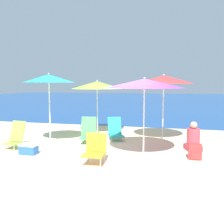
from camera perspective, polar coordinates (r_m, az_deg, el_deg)
The scene contains 14 objects.
ground_plane at distance 6.76m, azimuth -0.96°, elevation -9.82°, with size 60.00×60.00×0.00m, color beige.
sea_water at distance 30.89m, azimuth 10.88°, elevation 2.80°, with size 60.00×40.00×0.01m.
beach_umbrella_teal at distance 7.96m, azimuth -14.26°, elevation 7.42°, with size 1.60×1.60×2.22m.
beach_umbrella_red at distance 8.31m, azimuth 11.74°, elevation 7.27°, with size 1.92×1.92×2.21m.
beach_umbrella_purple at distance 6.41m, azimuth 7.41°, elevation 6.47°, with size 2.08×2.08×2.06m.
beach_umbrella_lime at distance 9.41m, azimuth -3.40°, elevation 6.16°, with size 1.93×1.93×2.03m.
beach_chair_lime at distance 7.92m, azimuth -21.14°, elevation -5.15°, with size 0.53×0.58×0.79m.
beach_chair_orange at distance 6.01m, azimuth -3.90°, elevation -8.41°, with size 0.52×0.57×0.71m.
beach_chair_green at distance 8.00m, azimuth -5.43°, elevation -4.40°, with size 0.53×0.54×0.84m.
beach_chair_teal at distance 8.48m, azimuth 0.75°, elevation -4.18°, with size 0.67×0.73×0.77m.
person_seated_near at distance 7.51m, azimuth 18.08°, elevation -5.90°, with size 0.52×0.57×0.83m.
backpack_red at distance 6.69m, azimuth 18.45°, elevation -8.62°, with size 0.32×0.25×0.39m.
water_bottle at distance 7.16m, azimuth -12.26°, elevation -8.37°, with size 0.07×0.07×0.20m.
cooler_box at distance 7.16m, azimuth -18.53°, elevation -7.99°, with size 0.47×0.27×0.29m.
Camera 1 is at (1.68, -6.27, 1.89)m, focal length 40.00 mm.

